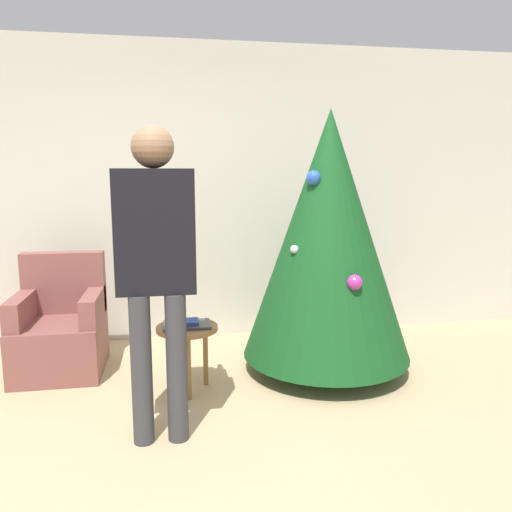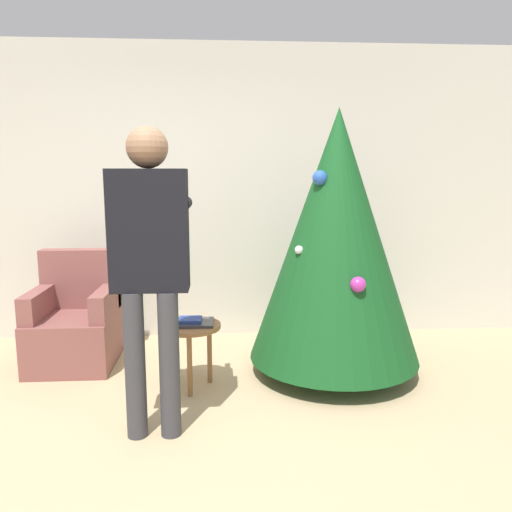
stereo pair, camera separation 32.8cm
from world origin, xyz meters
name	(u,v)px [view 2 (the right image)]	position (x,y,z in m)	size (l,w,h in m)	color
ground_plane	(187,464)	(0.00, 0.00, 0.00)	(14.00, 14.00, 0.00)	tan
wall_back	(201,194)	(0.00, 2.23, 1.35)	(8.00, 0.06, 2.70)	beige
christmas_tree	(336,237)	(1.05, 1.21, 1.07)	(1.30, 1.30, 2.01)	brown
armchair	(76,324)	(-1.00, 1.53, 0.32)	(0.64, 0.68, 0.91)	brown
person_standing	(150,252)	(-0.21, 0.38, 1.09)	(0.45, 0.57, 1.80)	#38383D
side_stool	(191,334)	(-0.03, 0.98, 0.40)	(0.43, 0.43, 0.47)	olive
laptop	(190,323)	(-0.03, 0.98, 0.48)	(0.33, 0.23, 0.02)	#38383D
book	(190,320)	(-0.03, 0.98, 0.51)	(0.16, 0.14, 0.02)	navy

